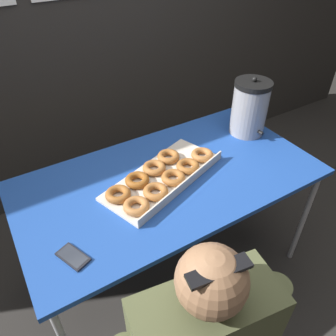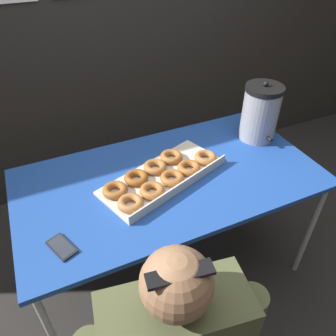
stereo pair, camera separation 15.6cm
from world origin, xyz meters
The scene contains 6 objects.
ground_plane centered at (0.00, 0.00, 0.00)m, with size 12.00×12.00×0.00m, color #2D2B28.
back_wall centered at (0.00, 1.12, 1.22)m, with size 6.00×0.11×2.43m.
folding_table centered at (0.00, 0.00, 0.72)m, with size 1.57×0.83×0.77m.
donut_box centered at (-0.05, -0.01, 0.79)m, with size 0.72×0.48×0.05m.
coffee_urn centered at (0.64, 0.13, 0.93)m, with size 0.22×0.25×0.36m.
cell_phone centered at (-0.60, -0.23, 0.77)m, with size 0.12×0.15×0.01m.
Camera 1 is at (-0.69, -1.12, 1.86)m, focal length 35.00 mm.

